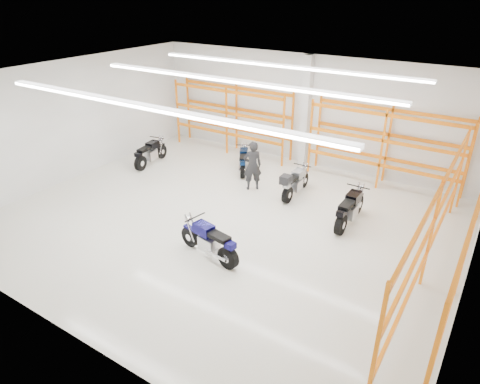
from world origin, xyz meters
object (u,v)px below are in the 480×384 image
Objects in this scene: motorcycle_back_a at (150,154)px; motorcycle_back_c at (294,183)px; structural_column at (306,112)px; motorcycle_back_d at (349,210)px; motorcycle_back_b at (243,161)px; standing_man at (252,166)px; motorcycle_main at (211,242)px.

motorcycle_back_a is 6.48m from motorcycle_back_c.
motorcycle_back_d is at bearing -48.65° from structural_column.
motorcycle_back_b is 0.40× the size of structural_column.
standing_man is 0.41× the size of structural_column.
motorcycle_back_c reaches higher than motorcycle_back_a.
structural_column is (0.49, 3.33, 1.32)m from standing_man.
motorcycle_back_a is at bearing -37.98° from standing_man.
standing_man is (-1.59, -0.25, 0.41)m from motorcycle_back_c.
structural_column reaches higher than motorcycle_back_a.
motorcycle_main is at bearing -92.66° from motorcycle_back_c.
motorcycle_back_a is at bearing -157.79° from motorcycle_back_b.
structural_column is at bearing -140.11° from standing_man.
motorcycle_back_a is at bearing -174.93° from motorcycle_back_c.
motorcycle_main is 6.20m from motorcycle_back_b.
motorcycle_back_b is 5.40m from motorcycle_back_d.
motorcycle_back_c is (2.74, -0.94, 0.07)m from motorcycle_back_b.
motorcycle_back_c is 0.95× the size of motorcycle_back_d.
motorcycle_back_d is 4.01m from standing_man.
motorcycle_back_b is 2.90m from motorcycle_back_c.
motorcycle_main reaches higher than motorcycle_back_b.
standing_man reaches higher than motorcycle_back_c.
motorcycle_back_d is at bearing 56.39° from motorcycle_main.
motorcycle_back_c is 3.69m from structural_column.
structural_column reaches higher than standing_man.
structural_column is at bearing 109.73° from motorcycle_back_c.
motorcycle_back_b is 1.72m from standing_man.
motorcycle_back_d is 0.50× the size of structural_column.
motorcycle_back_d is (5.09, -1.79, 0.06)m from motorcycle_back_b.
motorcycle_main is at bearing -83.53° from structural_column.
standing_man is (-1.37, 4.47, 0.43)m from motorcycle_main.
motorcycle_back_b is at bearing 160.57° from motorcycle_back_d.
motorcycle_back_b is at bearing 160.96° from motorcycle_back_c.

